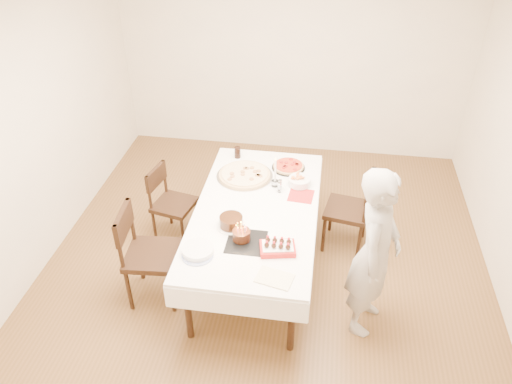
# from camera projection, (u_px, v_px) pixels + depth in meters

# --- Properties ---
(floor) EXTENTS (5.00, 5.00, 0.00)m
(floor) POSITION_uv_depth(u_px,v_px,m) (265.00, 268.00, 5.11)
(floor) COLOR brown
(floor) RESTS_ON ground
(wall_back) EXTENTS (4.50, 0.04, 2.70)m
(wall_back) POSITION_uv_depth(u_px,v_px,m) (293.00, 55.00, 6.35)
(wall_back) COLOR beige
(wall_back) RESTS_ON floor
(wall_left) EXTENTS (0.04, 5.00, 2.70)m
(wall_left) POSITION_uv_depth(u_px,v_px,m) (26.00, 136.00, 4.61)
(wall_left) COLOR beige
(wall_left) RESTS_ON floor
(dining_table) EXTENTS (1.77, 2.39, 0.75)m
(dining_table) POSITION_uv_depth(u_px,v_px,m) (256.00, 240.00, 4.90)
(dining_table) COLOR white
(dining_table) RESTS_ON floor
(chair_right_savory) EXTENTS (0.55, 0.55, 0.92)m
(chair_right_savory) POSITION_uv_depth(u_px,v_px,m) (347.00, 210.00, 5.15)
(chair_right_savory) COLOR black
(chair_right_savory) RESTS_ON floor
(chair_left_savory) EXTENTS (0.52, 0.52, 0.85)m
(chair_left_savory) POSITION_uv_depth(u_px,v_px,m) (174.00, 205.00, 5.29)
(chair_left_savory) COLOR black
(chair_left_savory) RESTS_ON floor
(chair_left_dessert) EXTENTS (0.55, 0.55, 0.99)m
(chair_left_dessert) POSITION_uv_depth(u_px,v_px,m) (152.00, 255.00, 4.53)
(chair_left_dessert) COLOR black
(chair_left_dessert) RESTS_ON floor
(person) EXTENTS (0.53, 0.67, 1.61)m
(person) POSITION_uv_depth(u_px,v_px,m) (375.00, 254.00, 4.10)
(person) COLOR #A39D99
(person) RESTS_ON floor
(pizza_white) EXTENTS (0.66, 0.66, 0.04)m
(pizza_white) POSITION_uv_depth(u_px,v_px,m) (245.00, 175.00, 5.12)
(pizza_white) COLOR beige
(pizza_white) RESTS_ON dining_table
(pizza_pepperoni) EXTENTS (0.45, 0.45, 0.04)m
(pizza_pepperoni) POSITION_uv_depth(u_px,v_px,m) (288.00, 166.00, 5.26)
(pizza_pepperoni) COLOR red
(pizza_pepperoni) RESTS_ON dining_table
(red_placemat) EXTENTS (0.26, 0.26, 0.01)m
(red_placemat) POSITION_uv_depth(u_px,v_px,m) (301.00, 196.00, 4.86)
(red_placemat) COLOR #B21E1E
(red_placemat) RESTS_ON dining_table
(pasta_bowl) EXTENTS (0.25, 0.25, 0.07)m
(pasta_bowl) POSITION_uv_depth(u_px,v_px,m) (299.00, 181.00, 4.99)
(pasta_bowl) COLOR white
(pasta_bowl) RESTS_ON dining_table
(taper_candle) EXTENTS (0.09, 0.09, 0.33)m
(taper_candle) POSITION_uv_depth(u_px,v_px,m) (275.00, 172.00, 4.90)
(taper_candle) COLOR white
(taper_candle) RESTS_ON dining_table
(shaker_pair) EXTENTS (0.12, 0.12, 0.11)m
(shaker_pair) POSITION_uv_depth(u_px,v_px,m) (279.00, 187.00, 4.88)
(shaker_pair) COLOR white
(shaker_pair) RESTS_ON dining_table
(cola_glass) EXTENTS (0.07, 0.07, 0.13)m
(cola_glass) POSITION_uv_depth(u_px,v_px,m) (237.00, 152.00, 5.41)
(cola_glass) COLOR black
(cola_glass) RESTS_ON dining_table
(layer_cake) EXTENTS (0.35, 0.35, 0.11)m
(layer_cake) POSITION_uv_depth(u_px,v_px,m) (231.00, 222.00, 4.44)
(layer_cake) COLOR black
(layer_cake) RESTS_ON dining_table
(cake_board) EXTENTS (0.34, 0.34, 0.01)m
(cake_board) POSITION_uv_depth(u_px,v_px,m) (246.00, 242.00, 4.30)
(cake_board) COLOR black
(cake_board) RESTS_ON dining_table
(birthday_cake) EXTENTS (0.19, 0.19, 0.15)m
(birthday_cake) POSITION_uv_depth(u_px,v_px,m) (241.00, 232.00, 4.27)
(birthday_cake) COLOR #36170E
(birthday_cake) RESTS_ON dining_table
(strawberry_box) EXTENTS (0.33, 0.25, 0.07)m
(strawberry_box) POSITION_uv_depth(u_px,v_px,m) (278.00, 247.00, 4.19)
(strawberry_box) COLOR #A81613
(strawberry_box) RESTS_ON dining_table
(box_lid) EXTENTS (0.32, 0.25, 0.02)m
(box_lid) POSITION_uv_depth(u_px,v_px,m) (274.00, 279.00, 3.94)
(box_lid) COLOR beige
(box_lid) RESTS_ON dining_table
(plate_stack) EXTENTS (0.33, 0.33, 0.06)m
(plate_stack) POSITION_uv_depth(u_px,v_px,m) (198.00, 250.00, 4.17)
(plate_stack) COLOR white
(plate_stack) RESTS_ON dining_table
(china_plate) EXTENTS (0.35, 0.35, 0.01)m
(china_plate) POSITION_uv_depth(u_px,v_px,m) (198.00, 255.00, 4.16)
(china_plate) COLOR white
(china_plate) RESTS_ON dining_table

